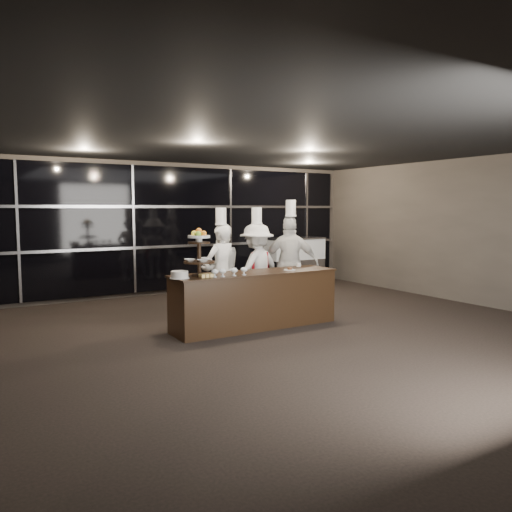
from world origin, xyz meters
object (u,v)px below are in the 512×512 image
layer_cake (180,275)px  display_case (294,260)px  chef_b (221,269)px  chef_a (221,270)px  buffet_counter (255,299)px  chef_c (257,268)px  chef_d (290,263)px  display_stand (199,249)px

layer_cake → display_case: (4.37, 3.19, -0.29)m
layer_cake → chef_b: bearing=43.1°
chef_b → chef_a: bearing=-116.4°
buffet_counter → chef_c: size_ratio=1.43×
buffet_counter → chef_a: chef_a is taller
buffet_counter → chef_d: chef_d is taller
layer_cake → chef_b: size_ratio=0.15×
buffet_counter → display_case: bearing=46.1°
chef_b → chef_d: 1.32m
display_stand → chef_b: (0.99, 1.20, -0.49)m
buffet_counter → chef_d: 1.50m
chef_c → display_stand: bearing=-149.3°
buffet_counter → chef_b: size_ratio=1.44×
buffet_counter → chef_a: 1.06m
chef_b → display_case: bearing=32.6°
chef_a → chef_c: bearing=-1.6°
chef_b → chef_c: 0.67m
buffet_counter → display_case: size_ratio=1.91×
chef_c → chef_d: bearing=-19.0°
display_stand → chef_c: bearing=30.7°
display_stand → chef_b: 1.63m
display_case → chef_d: bearing=-126.8°
layer_cake → buffet_counter: bearing=2.1°
display_stand → chef_c: size_ratio=0.38×
chef_a → display_case: bearing=34.6°
layer_cake → display_stand: bearing=8.2°
chef_b → layer_cake: bearing=-136.9°
display_stand → layer_cake: size_ratio=2.48×
buffet_counter → display_stand: size_ratio=3.81×
display_case → chef_a: bearing=-145.4°
chef_a → chef_b: 0.25m
display_case → display_stand: bearing=-142.0°
buffet_counter → layer_cake: layer_cake is taller
layer_cake → chef_d: (2.57, 0.79, -0.05)m
display_stand → chef_a: size_ratio=0.38×
display_stand → chef_a: 1.39m
chef_d → layer_cake: bearing=-162.9°
layer_cake → chef_b: (1.33, 1.25, -0.13)m
display_case → chef_b: size_ratio=0.75×
layer_cake → chef_d: 2.69m
buffet_counter → chef_d: bearing=31.1°
buffet_counter → layer_cake: size_ratio=9.47×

